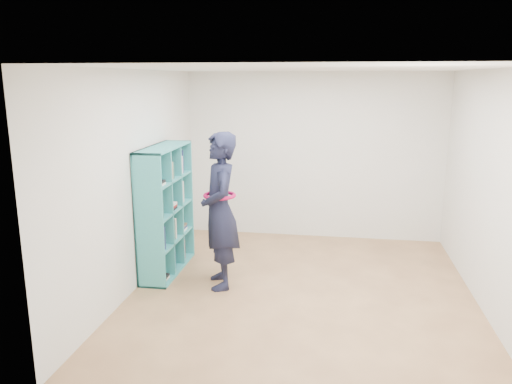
# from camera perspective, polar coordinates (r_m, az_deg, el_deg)

# --- Properties ---
(floor) EXTENTS (4.50, 4.50, 0.00)m
(floor) POSITION_cam_1_polar(r_m,az_deg,el_deg) (6.09, 5.20, -11.42)
(floor) COLOR brown
(floor) RESTS_ON ground
(ceiling) EXTENTS (4.50, 4.50, 0.00)m
(ceiling) POSITION_cam_1_polar(r_m,az_deg,el_deg) (5.55, 5.76, 13.87)
(ceiling) COLOR white
(ceiling) RESTS_ON wall_back
(wall_left) EXTENTS (0.02, 4.50, 2.60)m
(wall_left) POSITION_cam_1_polar(r_m,az_deg,el_deg) (6.14, -13.51, 1.26)
(wall_left) COLOR silver
(wall_left) RESTS_ON floor
(wall_right) EXTENTS (0.02, 4.50, 2.60)m
(wall_right) POSITION_cam_1_polar(r_m,az_deg,el_deg) (5.90, 25.24, -0.10)
(wall_right) COLOR silver
(wall_right) RESTS_ON floor
(wall_back) EXTENTS (4.00, 0.02, 2.60)m
(wall_back) POSITION_cam_1_polar(r_m,az_deg,el_deg) (7.89, 6.61, 4.07)
(wall_back) COLOR silver
(wall_back) RESTS_ON floor
(wall_front) EXTENTS (4.00, 0.02, 2.60)m
(wall_front) POSITION_cam_1_polar(r_m,az_deg,el_deg) (3.52, 2.90, -7.09)
(wall_front) COLOR silver
(wall_front) RESTS_ON floor
(bookshelf) EXTENTS (0.36, 1.25, 1.66)m
(bookshelf) POSITION_cam_1_polar(r_m,az_deg,el_deg) (6.60, -10.48, -2.22)
(bookshelf) COLOR teal
(bookshelf) RESTS_ON floor
(person) EXTENTS (0.66, 0.80, 1.89)m
(person) POSITION_cam_1_polar(r_m,az_deg,el_deg) (5.98, -4.15, -2.16)
(person) COLOR black
(person) RESTS_ON floor
(smartphone) EXTENTS (0.06, 0.10, 0.14)m
(smartphone) POSITION_cam_1_polar(r_m,az_deg,el_deg) (6.02, -5.65, -0.89)
(smartphone) COLOR silver
(smartphone) RESTS_ON person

